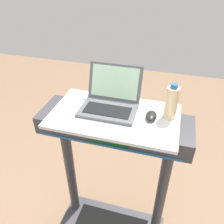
# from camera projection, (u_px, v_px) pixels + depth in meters

# --- Properties ---
(desk_board) EXTENTS (0.73, 0.43, 0.02)m
(desk_board) POSITION_uv_depth(u_px,v_px,m) (114.00, 116.00, 1.31)
(desk_board) COLOR silver
(desk_board) RESTS_ON treadmill_base
(laptop) EXTENTS (0.33, 0.29, 0.22)m
(laptop) POSITION_uv_depth(u_px,v_px,m) (110.00, 101.00, 1.34)
(laptop) COLOR #515459
(laptop) RESTS_ON desk_board
(computer_mouse) EXTENTS (0.06, 0.10, 0.03)m
(computer_mouse) POSITION_uv_depth(u_px,v_px,m) (151.00, 116.00, 1.27)
(computer_mouse) COLOR black
(computer_mouse) RESTS_ON desk_board
(water_bottle) EXTENTS (0.07, 0.07, 0.21)m
(water_bottle) POSITION_uv_depth(u_px,v_px,m) (171.00, 102.00, 1.24)
(water_bottle) COLOR beige
(water_bottle) RESTS_ON desk_board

